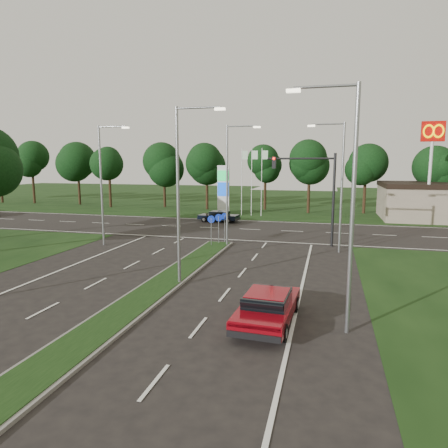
# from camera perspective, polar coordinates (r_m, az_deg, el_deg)

# --- Properties ---
(ground) EXTENTS (160.00, 160.00, 0.00)m
(ground) POSITION_cam_1_polar(r_m,az_deg,el_deg) (16.44, -16.85, -14.09)
(ground) COLOR black
(ground) RESTS_ON ground
(verge_far) EXTENTS (160.00, 50.00, 0.02)m
(verge_far) POSITION_cam_1_polar(r_m,az_deg,el_deg) (68.60, 7.89, 3.39)
(verge_far) COLOR black
(verge_far) RESTS_ON ground
(cross_road) EXTENTS (160.00, 12.00, 0.02)m
(cross_road) POSITION_cam_1_polar(r_m,az_deg,el_deg) (38.23, 2.25, -0.73)
(cross_road) COLOR black
(cross_road) RESTS_ON ground
(median_kerb) EXTENTS (2.00, 26.00, 0.12)m
(median_kerb) POSITION_cam_1_polar(r_m,az_deg,el_deg) (19.70, -10.70, -9.81)
(median_kerb) COLOR slate
(median_kerb) RESTS_ON ground
(streetlight_median_near) EXTENTS (2.53, 0.22, 9.00)m
(streetlight_median_near) POSITION_cam_1_polar(r_m,az_deg,el_deg) (20.18, -6.08, 5.28)
(streetlight_median_near) COLOR gray
(streetlight_median_near) RESTS_ON ground
(streetlight_median_far) EXTENTS (2.53, 0.22, 9.00)m
(streetlight_median_far) POSITION_cam_1_polar(r_m,az_deg,el_deg) (29.72, 0.82, 6.42)
(streetlight_median_far) COLOR gray
(streetlight_median_far) RESTS_ON ground
(streetlight_left_far) EXTENTS (2.53, 0.22, 9.00)m
(streetlight_left_far) POSITION_cam_1_polar(r_m,az_deg,el_deg) (31.50, -16.85, 6.18)
(streetlight_left_far) COLOR gray
(streetlight_left_far) RESTS_ON ground
(streetlight_right_far) EXTENTS (2.53, 0.22, 9.00)m
(streetlight_right_far) POSITION_cam_1_polar(r_m,az_deg,el_deg) (28.85, 16.12, 6.01)
(streetlight_right_far) COLOR gray
(streetlight_right_far) RESTS_ON ground
(streetlight_right_near) EXTENTS (2.53, 0.22, 9.00)m
(streetlight_right_near) POSITION_cam_1_polar(r_m,az_deg,el_deg) (14.88, 17.21, 3.74)
(streetlight_right_near) COLOR gray
(streetlight_right_near) RESTS_ON ground
(traffic_signal) EXTENTS (5.10, 0.42, 7.00)m
(traffic_signal) POSITION_cam_1_polar(r_m,az_deg,el_deg) (30.88, 13.01, 5.49)
(traffic_signal) COLOR black
(traffic_signal) RESTS_ON ground
(median_signs) EXTENTS (1.16, 1.76, 2.38)m
(median_signs) POSITION_cam_1_polar(r_m,az_deg,el_deg) (30.68, -0.82, 0.17)
(median_signs) COLOR gray
(median_signs) RESTS_ON ground
(gas_pylon) EXTENTS (5.80, 1.26, 8.00)m
(gas_pylon) POSITION_cam_1_polar(r_m,az_deg,el_deg) (47.50, 0.17, 5.00)
(gas_pylon) COLOR silver
(gas_pylon) RESTS_ON ground
(mcdonalds_sign) EXTENTS (2.20, 0.47, 10.40)m
(mcdonalds_sign) POSITION_cam_1_polar(r_m,az_deg,el_deg) (45.89, 27.58, 9.89)
(mcdonalds_sign) COLOR silver
(mcdonalds_sign) RESTS_ON ground
(treeline_far) EXTENTS (6.00, 6.00, 9.90)m
(treeline_far) POSITION_cam_1_polar(r_m,az_deg,el_deg) (53.37, 6.17, 9.27)
(treeline_far) COLOR black
(treeline_far) RESTS_ON ground
(red_sedan) EXTENTS (2.17, 4.81, 1.30)m
(red_sedan) POSITION_cam_1_polar(r_m,az_deg,el_deg) (16.09, 6.25, -11.60)
(red_sedan) COLOR maroon
(red_sedan) RESTS_ON ground
(navy_sedan) EXTENTS (4.37, 2.10, 1.17)m
(navy_sedan) POSITION_cam_1_polar(r_m,az_deg,el_deg) (42.74, -0.74, 1.13)
(navy_sedan) COLOR black
(navy_sedan) RESTS_ON ground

